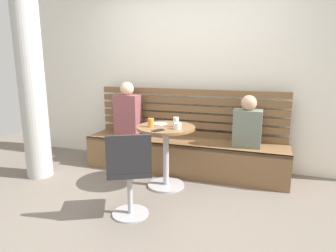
# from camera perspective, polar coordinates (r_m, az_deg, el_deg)

# --- Properties ---
(ground) EXTENTS (8.00, 8.00, 0.00)m
(ground) POSITION_cam_1_polar(r_m,az_deg,el_deg) (3.03, -3.70, -16.65)
(ground) COLOR #70665B
(back_wall) EXTENTS (5.20, 0.10, 2.90)m
(back_wall) POSITION_cam_1_polar(r_m,az_deg,el_deg) (4.21, 4.88, 12.09)
(back_wall) COLOR white
(back_wall) RESTS_ON ground
(concrete_pillar) EXTENTS (0.32, 0.32, 2.80)m
(concrete_pillar) POSITION_cam_1_polar(r_m,az_deg,el_deg) (4.02, -25.36, 10.23)
(concrete_pillar) COLOR #B2B2AD
(concrete_pillar) RESTS_ON ground
(booth_bench) EXTENTS (2.70, 0.52, 0.44)m
(booth_bench) POSITION_cam_1_polar(r_m,az_deg,el_deg) (3.98, 2.97, -5.88)
(booth_bench) COLOR brown
(booth_bench) RESTS_ON ground
(booth_backrest) EXTENTS (2.65, 0.04, 0.67)m
(booth_backrest) POSITION_cam_1_polar(r_m,az_deg,el_deg) (4.07, 4.01, 2.59)
(booth_backrest) COLOR brown
(booth_backrest) RESTS_ON booth_bench
(cafe_table) EXTENTS (0.68, 0.68, 0.74)m
(cafe_table) POSITION_cam_1_polar(r_m,az_deg,el_deg) (3.44, -0.40, -3.68)
(cafe_table) COLOR #ADADB2
(cafe_table) RESTS_ON ground
(white_chair) EXTENTS (0.54, 0.54, 0.85)m
(white_chair) POSITION_cam_1_polar(r_m,az_deg,el_deg) (2.78, -7.56, -8.95)
(white_chair) COLOR #ADADB2
(white_chair) RESTS_ON ground
(person_adult) EXTENTS (0.34, 0.22, 0.76)m
(person_adult) POSITION_cam_1_polar(r_m,az_deg,el_deg) (4.16, -7.90, 2.76)
(person_adult) COLOR brown
(person_adult) RESTS_ON booth_bench
(person_child_left) EXTENTS (0.34, 0.22, 0.64)m
(person_child_left) POSITION_cam_1_polar(r_m,az_deg,el_deg) (3.73, 15.28, 0.36)
(person_child_left) COLOR slate
(person_child_left) RESTS_ON booth_bench
(cup_tumbler_orange) EXTENTS (0.07, 0.07, 0.10)m
(cup_tumbler_orange) POSITION_cam_1_polar(r_m,az_deg,el_deg) (3.35, -3.39, 0.65)
(cup_tumbler_orange) COLOR orange
(cup_tumbler_orange) RESTS_ON cafe_table
(cup_ceramic_white) EXTENTS (0.08, 0.08, 0.07)m
(cup_ceramic_white) POSITION_cam_1_polar(r_m,az_deg,el_deg) (3.24, 1.91, -0.01)
(cup_ceramic_white) COLOR white
(cup_ceramic_white) RESTS_ON cafe_table
(cup_water_clear) EXTENTS (0.07, 0.07, 0.11)m
(cup_water_clear) POSITION_cam_1_polar(r_m,az_deg,el_deg) (3.37, 1.56, 0.82)
(cup_water_clear) COLOR white
(cup_water_clear) RESTS_ON cafe_table
(plate_small) EXTENTS (0.17, 0.17, 0.01)m
(plate_small) POSITION_cam_1_polar(r_m,az_deg,el_deg) (3.49, -1.58, 0.40)
(plate_small) COLOR white
(plate_small) RESTS_ON cafe_table
(phone_on_table) EXTENTS (0.13, 0.16, 0.01)m
(phone_on_table) POSITION_cam_1_polar(r_m,az_deg,el_deg) (3.17, -1.98, -0.85)
(phone_on_table) COLOR black
(phone_on_table) RESTS_ON cafe_table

